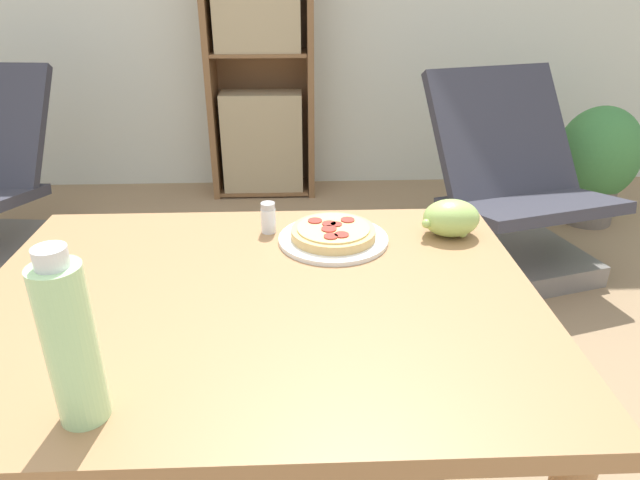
{
  "coord_description": "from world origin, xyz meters",
  "views": [
    {
      "loc": [
        0.21,
        -1.0,
        1.3
      ],
      "look_at": [
        0.25,
        0.0,
        0.81
      ],
      "focal_mm": 32.0,
      "sensor_mm": 36.0,
      "label": 1
    }
  ],
  "objects_px": {
    "salt_shaker": "(268,218)",
    "bookshelf": "(260,66)",
    "pizza_on_plate": "(333,235)",
    "grape_bunch": "(451,218)",
    "potted_plant_floor": "(597,162)",
    "drink_bottle": "(70,343)",
    "lounge_chair_far": "(513,210)"
  },
  "relations": [
    {
      "from": "salt_shaker",
      "to": "bookshelf",
      "type": "distance_m",
      "value": 2.27
    },
    {
      "from": "salt_shaker",
      "to": "pizza_on_plate",
      "type": "bearing_deg",
      "value": -20.98
    },
    {
      "from": "grape_bunch",
      "to": "potted_plant_floor",
      "type": "xyz_separation_m",
      "value": [
        1.28,
        1.75,
        -0.45
      ]
    },
    {
      "from": "drink_bottle",
      "to": "lounge_chair_far",
      "type": "relative_size",
      "value": 0.28
    },
    {
      "from": "lounge_chair_far",
      "to": "grape_bunch",
      "type": "bearing_deg",
      "value": -133.37
    },
    {
      "from": "salt_shaker",
      "to": "bookshelf",
      "type": "bearing_deg",
      "value": 93.56
    },
    {
      "from": "pizza_on_plate",
      "to": "salt_shaker",
      "type": "xyz_separation_m",
      "value": [
        -0.14,
        0.06,
        0.02
      ]
    },
    {
      "from": "pizza_on_plate",
      "to": "potted_plant_floor",
      "type": "height_order",
      "value": "pizza_on_plate"
    },
    {
      "from": "drink_bottle",
      "to": "lounge_chair_far",
      "type": "height_order",
      "value": "drink_bottle"
    },
    {
      "from": "pizza_on_plate",
      "to": "bookshelf",
      "type": "relative_size",
      "value": 0.14
    },
    {
      "from": "pizza_on_plate",
      "to": "potted_plant_floor",
      "type": "distance_m",
      "value": 2.38
    },
    {
      "from": "bookshelf",
      "to": "salt_shaker",
      "type": "bearing_deg",
      "value": -86.44
    },
    {
      "from": "lounge_chair_far",
      "to": "potted_plant_floor",
      "type": "relative_size",
      "value": 1.41
    },
    {
      "from": "pizza_on_plate",
      "to": "drink_bottle",
      "type": "xyz_separation_m",
      "value": [
        -0.37,
        -0.52,
        0.1
      ]
    },
    {
      "from": "salt_shaker",
      "to": "potted_plant_floor",
      "type": "distance_m",
      "value": 2.44
    },
    {
      "from": "bookshelf",
      "to": "potted_plant_floor",
      "type": "bearing_deg",
      "value": -16.8
    },
    {
      "from": "pizza_on_plate",
      "to": "drink_bottle",
      "type": "distance_m",
      "value": 0.65
    },
    {
      "from": "drink_bottle",
      "to": "bookshelf",
      "type": "relative_size",
      "value": 0.15
    },
    {
      "from": "lounge_chair_far",
      "to": "potted_plant_floor",
      "type": "distance_m",
      "value": 0.81
    },
    {
      "from": "potted_plant_floor",
      "to": "salt_shaker",
      "type": "bearing_deg",
      "value": -134.53
    },
    {
      "from": "lounge_chair_far",
      "to": "bookshelf",
      "type": "xyz_separation_m",
      "value": [
        -1.2,
        1.06,
        0.49
      ]
    },
    {
      "from": "grape_bunch",
      "to": "lounge_chair_far",
      "type": "xyz_separation_m",
      "value": [
        0.65,
        1.24,
        -0.51
      ]
    },
    {
      "from": "salt_shaker",
      "to": "bookshelf",
      "type": "xyz_separation_m",
      "value": [
        -0.14,
        2.26,
        -0.01
      ]
    },
    {
      "from": "drink_bottle",
      "to": "salt_shaker",
      "type": "xyz_separation_m",
      "value": [
        0.22,
        0.58,
        -0.08
      ]
    },
    {
      "from": "lounge_chair_far",
      "to": "bookshelf",
      "type": "distance_m",
      "value": 1.67
    },
    {
      "from": "grape_bunch",
      "to": "salt_shaker",
      "type": "bearing_deg",
      "value": 175.3
    },
    {
      "from": "bookshelf",
      "to": "potted_plant_floor",
      "type": "xyz_separation_m",
      "value": [
        1.83,
        -0.55,
        -0.43
      ]
    },
    {
      "from": "lounge_chair_far",
      "to": "potted_plant_floor",
      "type": "bearing_deg",
      "value": 23.29
    },
    {
      "from": "pizza_on_plate",
      "to": "grape_bunch",
      "type": "height_order",
      "value": "grape_bunch"
    },
    {
      "from": "grape_bunch",
      "to": "lounge_chair_far",
      "type": "height_order",
      "value": "lounge_chair_far"
    },
    {
      "from": "lounge_chair_far",
      "to": "salt_shaker",
      "type": "bearing_deg",
      "value": -146.92
    },
    {
      "from": "pizza_on_plate",
      "to": "drink_bottle",
      "type": "height_order",
      "value": "drink_bottle"
    }
  ]
}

